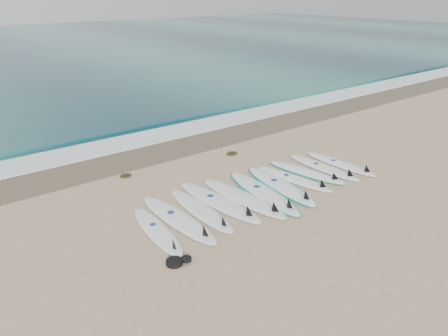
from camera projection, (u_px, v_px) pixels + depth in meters
ground at (260, 192)px, 10.96m from camera, size 120.00×120.00×0.00m
wet_sand_band at (173, 148)px, 13.94m from camera, size 120.00×1.80×0.01m
foam_band at (152, 137)px, 14.95m from camera, size 120.00×1.40×0.04m
wave_crest at (131, 126)px, 16.03m from camera, size 120.00×1.00×0.10m
surfboard_0 at (158, 232)px, 9.08m from camera, size 0.77×2.36×0.30m
surfboard_1 at (179, 220)px, 9.53m from camera, size 0.62×2.76×0.35m
surfboard_2 at (202, 211)px, 9.91m from camera, size 0.69×2.56×0.32m
surfboard_3 at (220, 202)px, 10.30m from camera, size 0.75×2.87×0.36m
surfboard_4 at (245, 198)px, 10.48m from camera, size 0.74×2.87×0.36m
surfboard_5 at (264, 193)px, 10.79m from camera, size 1.11×2.95×0.37m
surfboard_6 at (281, 186)px, 11.18m from camera, size 1.07×2.85×0.35m
surfboard_7 at (295, 179)px, 11.56m from camera, size 0.83×2.45×0.31m
surfboard_8 at (307, 172)px, 12.01m from camera, size 0.98×2.48×0.31m
surfboard_9 at (325, 168)px, 12.29m from camera, size 0.53×2.48×0.32m
surfboard_10 at (342, 164)px, 12.54m from camera, size 0.54×2.42×0.31m
seaweed_near at (126, 176)px, 11.83m from camera, size 0.33×0.25×0.06m
seaweed_far at (232, 153)px, 13.41m from camera, size 0.36×0.28×0.07m
leash_coil at (177, 262)px, 8.09m from camera, size 0.46×0.36×0.11m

